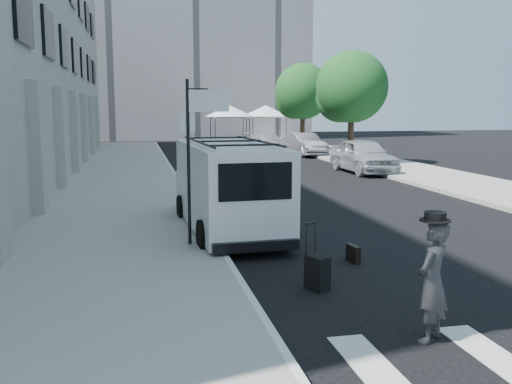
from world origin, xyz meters
name	(u,v)px	position (x,y,z in m)	size (l,w,h in m)	color
ground	(360,288)	(0.00, 0.00, 0.00)	(120.00, 120.00, 0.00)	black
sidewalk_left	(123,178)	(-4.25, 16.00, 0.07)	(4.50, 48.00, 0.15)	gray
sidewalk_right	(374,163)	(9.00, 20.00, 0.07)	(4.00, 56.00, 0.15)	gray
building_far	(189,11)	(2.00, 50.00, 12.50)	(22.00, 12.00, 25.00)	slate
sign_pole	(199,127)	(-2.36, 3.20, 2.65)	(1.03, 0.07, 3.50)	black
tree_near	(349,90)	(7.50, 20.15, 3.97)	(3.80, 3.83, 6.03)	black
tree_far	(301,94)	(7.50, 29.15, 3.97)	(3.80, 3.83, 6.03)	black
tent_left	(229,111)	(4.00, 38.00, 2.71)	(4.00, 4.00, 3.20)	black
tent_right	(266,111)	(7.20, 38.50, 2.71)	(4.00, 4.00, 3.20)	black
businessman	(432,282)	(0.06, -2.26, 0.81)	(0.59, 0.39, 1.62)	#333335
briefcase	(353,254)	(0.51, 1.61, 0.17)	(0.12, 0.44, 0.34)	black
suitcase	(317,272)	(-0.74, 0.09, 0.30)	(0.40, 0.47, 1.13)	black
cargo_van	(227,187)	(-1.51, 4.89, 1.14)	(2.26, 5.85, 2.18)	white
parked_car_a	(363,156)	(6.80, 16.29, 0.81)	(1.91, 4.76, 1.62)	#ADB1B6
parked_car_b	(304,144)	(6.80, 25.91, 0.72)	(1.52, 4.36, 1.44)	#54565B
parked_car_c	(267,143)	(5.00, 28.64, 0.67)	(1.89, 4.65, 1.35)	#A8ABB1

